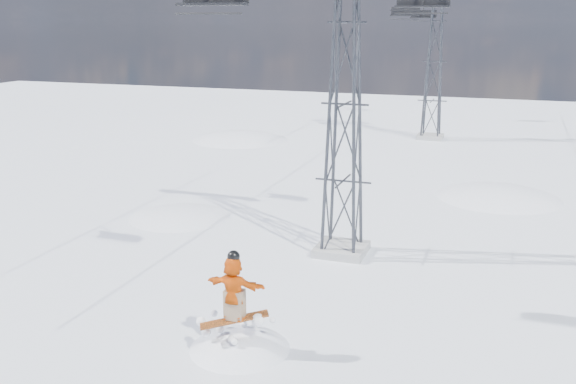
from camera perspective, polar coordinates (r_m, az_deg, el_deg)
name	(u,v)px	position (r m, az deg, el deg)	size (l,w,h in m)	color
ground	(232,352)	(17.20, -4.97, -13.96)	(120.00, 120.00, 0.00)	white
snow_terrain	(306,317)	(40.76, 1.62, -11.02)	(39.00, 37.00, 22.00)	white
lift_tower_near	(345,105)	(22.52, 5.07, 7.71)	(5.20, 1.80, 11.43)	#999999
lift_tower_far	(434,62)	(47.06, 12.88, 11.21)	(5.20, 1.80, 11.43)	#999999
lift_chair_mid	(423,1)	(23.96, 11.89, 16.32)	(1.88, 0.54, 2.33)	black
lift_chair_far	(405,12)	(47.17, 10.37, 15.45)	(2.02, 0.58, 2.51)	black
lift_chair_extra	(423,15)	(56.25, 11.95, 15.16)	(2.13, 0.61, 2.64)	black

